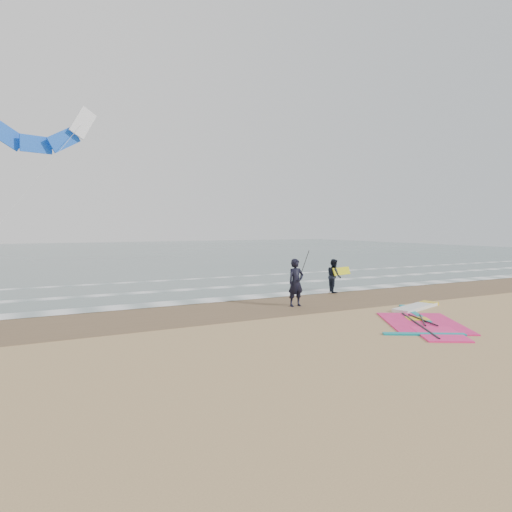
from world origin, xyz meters
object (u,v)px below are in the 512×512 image
windsurf_rig (422,318)px  person_standing (296,283)px  person_walking (334,276)px  surf_kite (35,131)px

windsurf_rig → person_standing: 5.21m
person_walking → surf_kite: (-13.23, 8.20, 7.47)m
windsurf_rig → surf_kite: (-11.99, 15.08, 8.29)m
person_standing → surf_kite: size_ratio=0.23×
windsurf_rig → person_walking: size_ratio=3.45×
surf_kite → windsurf_rig: bearing=-51.5°
windsurf_rig → surf_kite: surf_kite is taller
windsurf_rig → person_standing: bearing=121.0°
windsurf_rig → person_walking: person_walking is taller
windsurf_rig → person_walking: bearing=79.8°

